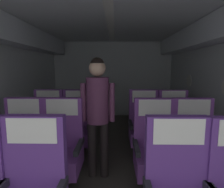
{
  "coord_description": "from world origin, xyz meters",
  "views": [
    {
      "loc": [
        0.08,
        0.09,
        1.42
      ],
      "look_at": [
        0.03,
        2.87,
        1.02
      ],
      "focal_mm": 29.62,
      "sensor_mm": 36.0,
      "label": 1
    }
  ],
  "objects_px": {
    "seat_c_right_window": "(144,127)",
    "flight_attendant": "(98,106)",
    "seat_b_left_window": "(23,149)",
    "seat_c_left_window": "(47,127)",
    "seat_b_left_aisle": "(61,149)",
    "seat_c_left_aisle": "(77,127)",
    "seat_b_right_window": "(155,150)",
    "seat_b_right_aisle": "(195,150)",
    "seat_c_right_aisle": "(174,128)"
  },
  "relations": [
    {
      "from": "seat_b_right_window",
      "to": "seat_c_right_window",
      "type": "distance_m",
      "value": 0.87
    },
    {
      "from": "seat_b_right_window",
      "to": "flight_attendant",
      "type": "xyz_separation_m",
      "value": [
        -0.69,
        0.18,
        0.5
      ]
    },
    {
      "from": "seat_b_left_aisle",
      "to": "seat_c_left_window",
      "type": "height_order",
      "value": "same"
    },
    {
      "from": "seat_b_right_window",
      "to": "seat_c_right_window",
      "type": "bearing_deg",
      "value": 89.73
    },
    {
      "from": "seat_b_left_window",
      "to": "seat_b_left_aisle",
      "type": "distance_m",
      "value": 0.48
    },
    {
      "from": "seat_b_left_window",
      "to": "seat_c_left_window",
      "type": "xyz_separation_m",
      "value": [
        -0.01,
        0.85,
        0.0
      ]
    },
    {
      "from": "seat_b_left_aisle",
      "to": "seat_c_right_aisle",
      "type": "xyz_separation_m",
      "value": [
        1.61,
        0.84,
        0.0
      ]
    },
    {
      "from": "seat_b_left_aisle",
      "to": "seat_b_right_window",
      "type": "distance_m",
      "value": 1.12
    },
    {
      "from": "seat_b_right_aisle",
      "to": "seat_c_right_window",
      "type": "height_order",
      "value": "same"
    },
    {
      "from": "seat_c_right_window",
      "to": "seat_b_left_aisle",
      "type": "bearing_deg",
      "value": -142.43
    },
    {
      "from": "seat_c_left_aisle",
      "to": "seat_c_right_window",
      "type": "distance_m",
      "value": 1.12
    },
    {
      "from": "seat_c_right_aisle",
      "to": "seat_c_right_window",
      "type": "height_order",
      "value": "same"
    },
    {
      "from": "seat_b_right_window",
      "to": "flight_attendant",
      "type": "distance_m",
      "value": 0.88
    },
    {
      "from": "seat_b_right_window",
      "to": "seat_c_left_aisle",
      "type": "bearing_deg",
      "value": 142.29
    },
    {
      "from": "seat_c_left_window",
      "to": "seat_c_right_aisle",
      "type": "relative_size",
      "value": 1.0
    },
    {
      "from": "seat_b_left_aisle",
      "to": "seat_b_right_window",
      "type": "relative_size",
      "value": 1.0
    },
    {
      "from": "seat_b_right_aisle",
      "to": "flight_attendant",
      "type": "height_order",
      "value": "flight_attendant"
    },
    {
      "from": "seat_c_right_window",
      "to": "flight_attendant",
      "type": "bearing_deg",
      "value": -135.29
    },
    {
      "from": "flight_attendant",
      "to": "seat_b_right_aisle",
      "type": "bearing_deg",
      "value": 158.02
    },
    {
      "from": "seat_b_right_aisle",
      "to": "seat_c_right_window",
      "type": "xyz_separation_m",
      "value": [
        -0.47,
        0.86,
        0.0
      ]
    },
    {
      "from": "seat_b_right_aisle",
      "to": "seat_c_right_window",
      "type": "distance_m",
      "value": 0.98
    },
    {
      "from": "seat_b_left_aisle",
      "to": "flight_attendant",
      "type": "xyz_separation_m",
      "value": [
        0.43,
        0.17,
        0.5
      ]
    },
    {
      "from": "seat_c_left_aisle",
      "to": "seat_c_right_aisle",
      "type": "xyz_separation_m",
      "value": [
        1.6,
        -0.01,
        0.0
      ]
    },
    {
      "from": "seat_b_left_window",
      "to": "seat_c_right_aisle",
      "type": "bearing_deg",
      "value": 21.68
    },
    {
      "from": "seat_b_left_aisle",
      "to": "seat_c_left_aisle",
      "type": "relative_size",
      "value": 1.0
    },
    {
      "from": "seat_b_left_window",
      "to": "seat_c_left_aisle",
      "type": "relative_size",
      "value": 1.0
    },
    {
      "from": "seat_c_left_aisle",
      "to": "seat_c_right_window",
      "type": "bearing_deg",
      "value": 0.79
    },
    {
      "from": "seat_b_right_window",
      "to": "seat_c_left_aisle",
      "type": "relative_size",
      "value": 1.0
    },
    {
      "from": "seat_b_left_aisle",
      "to": "flight_attendant",
      "type": "distance_m",
      "value": 0.68
    },
    {
      "from": "seat_b_right_aisle",
      "to": "seat_c_left_aisle",
      "type": "relative_size",
      "value": 1.0
    },
    {
      "from": "seat_b_right_aisle",
      "to": "seat_b_right_window",
      "type": "distance_m",
      "value": 0.48
    },
    {
      "from": "seat_b_right_window",
      "to": "seat_c_left_aisle",
      "type": "xyz_separation_m",
      "value": [
        -1.11,
        0.86,
        0.0
      ]
    },
    {
      "from": "seat_b_right_window",
      "to": "seat_c_right_aisle",
      "type": "bearing_deg",
      "value": 60.04
    },
    {
      "from": "seat_b_right_aisle",
      "to": "seat_c_right_window",
      "type": "relative_size",
      "value": 1.0
    },
    {
      "from": "seat_c_right_aisle",
      "to": "seat_c_right_window",
      "type": "distance_m",
      "value": 0.49
    },
    {
      "from": "seat_c_left_aisle",
      "to": "seat_b_left_window",
      "type": "bearing_deg",
      "value": -120.26
    },
    {
      "from": "seat_c_left_aisle",
      "to": "seat_c_left_window",
      "type": "bearing_deg",
      "value": 179.33
    },
    {
      "from": "seat_b_left_window",
      "to": "seat_b_left_aisle",
      "type": "relative_size",
      "value": 1.0
    },
    {
      "from": "seat_b_right_aisle",
      "to": "seat_c_right_aisle",
      "type": "height_order",
      "value": "same"
    },
    {
      "from": "seat_c_left_aisle",
      "to": "seat_c_right_aisle",
      "type": "bearing_deg",
      "value": -0.31
    },
    {
      "from": "seat_b_left_window",
      "to": "flight_attendant",
      "type": "distance_m",
      "value": 1.05
    },
    {
      "from": "seat_b_left_window",
      "to": "seat_c_left_aisle",
      "type": "xyz_separation_m",
      "value": [
        0.49,
        0.84,
        0.0
      ]
    },
    {
      "from": "seat_b_left_aisle",
      "to": "seat_b_right_aisle",
      "type": "height_order",
      "value": "same"
    },
    {
      "from": "seat_c_left_aisle",
      "to": "seat_b_right_aisle",
      "type": "bearing_deg",
      "value": -27.9
    },
    {
      "from": "seat_b_right_window",
      "to": "seat_c_right_window",
      "type": "xyz_separation_m",
      "value": [
        0.0,
        0.87,
        0.0
      ]
    },
    {
      "from": "seat_c_right_window",
      "to": "seat_b_left_window",
      "type": "bearing_deg",
      "value": -151.95
    },
    {
      "from": "seat_b_left_window",
      "to": "seat_c_left_window",
      "type": "height_order",
      "value": "same"
    },
    {
      "from": "seat_c_left_window",
      "to": "seat_c_right_window",
      "type": "distance_m",
      "value": 1.61
    },
    {
      "from": "seat_c_right_window",
      "to": "flight_attendant",
      "type": "distance_m",
      "value": 1.1
    },
    {
      "from": "seat_b_left_window",
      "to": "seat_b_right_window",
      "type": "height_order",
      "value": "same"
    }
  ]
}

